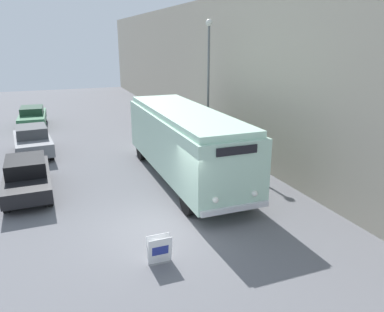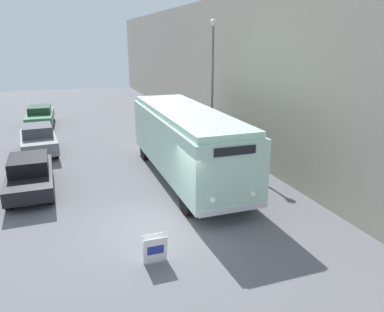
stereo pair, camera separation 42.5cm
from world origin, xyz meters
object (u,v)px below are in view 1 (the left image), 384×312
streetlamp (209,70)px  parked_car_far (33,117)px  parked_car_near (27,176)px  vintage_bus (185,140)px  sign_board (160,250)px  parked_car_mid (33,141)px

streetlamp → parked_car_far: (-9.44, 10.29, -3.81)m
streetlamp → parked_car_near: size_ratio=1.56×
vintage_bus → sign_board: vintage_bus is taller
parked_car_mid → parked_car_far: parked_car_mid is taller
vintage_bus → parked_car_far: 15.60m
parked_car_mid → parked_car_far: size_ratio=0.92×
parked_car_near → parked_car_far: (-0.00, 13.36, -0.01)m
vintage_bus → parked_car_far: (-6.65, 14.07, -1.07)m
streetlamp → parked_car_near: bearing=-162.0°
sign_board → parked_car_mid: (-3.50, 12.67, 0.40)m
vintage_bus → parked_car_mid: bearing=134.9°
parked_car_far → parked_car_near: bearing=-88.0°
sign_board → parked_car_near: parked_car_near is taller
parked_car_mid → parked_car_far: 7.52m
streetlamp → parked_car_far: size_ratio=1.50×
sign_board → parked_car_mid: parked_car_mid is taller
parked_car_near → parked_car_mid: bearing=87.6°
sign_board → parked_car_near: (-3.62, 6.84, 0.36)m
parked_car_near → parked_car_mid: (0.13, 5.84, 0.03)m
parked_car_far → vintage_bus: bearing=-62.7°
parked_car_near → parked_car_mid: parked_car_mid is taller
sign_board → parked_car_far: bearing=100.2°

